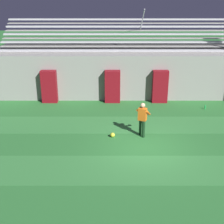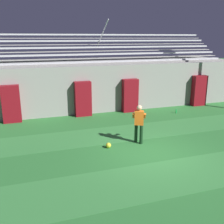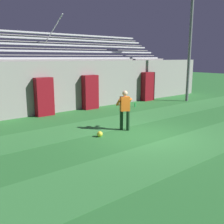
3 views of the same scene
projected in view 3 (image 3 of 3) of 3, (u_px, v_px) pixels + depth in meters
The scene contains 12 objects.
ground_plane at pixel (147, 136), 10.15m from camera, with size 80.00×80.00×0.00m, color #2D7533.
turf_stripe_mid at pixel (184, 148), 8.83m from camera, with size 28.00×2.13×0.01m, color #38843D.
turf_stripe_far at pixel (107, 124), 12.07m from camera, with size 28.00×2.13×0.01m, color #38843D.
back_wall at pixel (63, 86), 14.80m from camera, with size 24.00×0.60×2.80m, color #999691.
padding_pillar_gate_left at pixel (44, 97), 13.57m from camera, with size 0.93×0.44×1.99m, color maroon.
padding_pillar_gate_right at pixel (90, 92), 15.35m from camera, with size 0.93×0.44×1.99m, color maroon.
padding_pillar_far_right at pixel (148, 86), 18.37m from camera, with size 0.93×0.44×1.99m, color maroon.
bleacher_stand at pixel (45, 81), 16.56m from camera, with size 18.00×4.05×5.43m.
floodlight_pole at pixel (191, 27), 17.28m from camera, with size 0.90×0.36×7.82m.
goalkeeper at pixel (125, 108), 10.87m from camera, with size 0.71×0.69×1.67m.
soccer_ball at pixel (100, 134), 10.07m from camera, with size 0.22×0.22×0.22m, color yellow.
water_bottle at pixel (135, 105), 16.16m from camera, with size 0.07×0.07×0.24m, color green.
Camera 3 is at (-7.18, -6.71, 3.01)m, focal length 42.00 mm.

